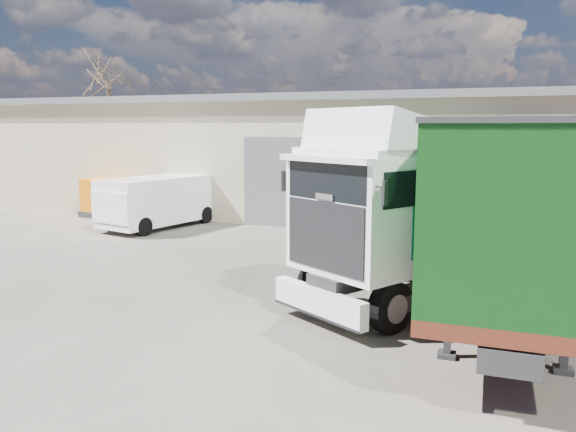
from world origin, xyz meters
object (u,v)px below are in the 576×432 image
(tractor_unit, at_px, (391,226))
(panel_van, at_px, (156,202))
(orange_skip, at_px, (113,201))
(bare_tree, at_px, (107,65))
(box_trailer, at_px, (507,192))

(tractor_unit, height_order, panel_van, tractor_unit)
(panel_van, height_order, orange_skip, panel_van)
(tractor_unit, relative_size, orange_skip, 2.24)
(panel_van, bearing_deg, orange_skip, 166.57)
(bare_tree, xyz_separation_m, panel_van, (10.95, -11.88, -6.88))
(bare_tree, bearing_deg, orange_skip, -53.06)
(bare_tree, relative_size, orange_skip, 3.21)
(orange_skip, bearing_deg, bare_tree, 137.01)
(box_trailer, height_order, panel_van, box_trailer)
(box_trailer, relative_size, panel_van, 2.34)
(bare_tree, height_order, tractor_unit, bare_tree)
(bare_tree, relative_size, panel_van, 1.82)
(panel_van, bearing_deg, box_trailer, -8.92)
(bare_tree, height_order, orange_skip, bare_tree)
(tractor_unit, bearing_deg, orange_skip, 179.47)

